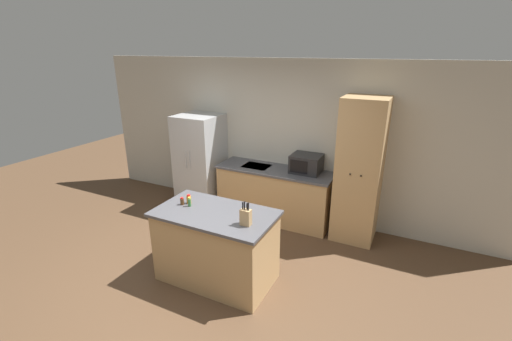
{
  "coord_description": "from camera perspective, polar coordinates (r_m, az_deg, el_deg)",
  "views": [
    {
      "loc": [
        2.07,
        -2.82,
        2.74
      ],
      "look_at": [
        -0.01,
        1.4,
        1.05
      ],
      "focal_mm": 24.0,
      "sensor_mm": 36.0,
      "label": 1
    }
  ],
  "objects": [
    {
      "name": "refrigerator",
      "position": [
        6.18,
        -9.21,
        1.52
      ],
      "size": [
        0.72,
        0.74,
        1.67
      ],
      "color": "#B7BABC",
      "rests_on": "ground_plane"
    },
    {
      "name": "microwave",
      "position": [
        5.41,
        8.38,
        1.16
      ],
      "size": [
        0.46,
        0.41,
        0.28
      ],
      "color": "#232326",
      "rests_on": "back_counter"
    },
    {
      "name": "spice_bottle_short_red",
      "position": [
        4.33,
        -11.14,
        -4.71
      ],
      "size": [
        0.06,
        0.06,
        0.12
      ],
      "color": "orange",
      "rests_on": "kitchen_island"
    },
    {
      "name": "kitchen_island",
      "position": [
        4.31,
        -6.64,
        -12.35
      ],
      "size": [
        1.43,
        0.81,
        0.92
      ],
      "color": "tan",
      "rests_on": "ground_plane"
    },
    {
      "name": "spice_bottle_tall_dark",
      "position": [
        4.32,
        -12.22,
        -5.04
      ],
      "size": [
        0.05,
        0.05,
        0.09
      ],
      "color": "#563319",
      "rests_on": "kitchen_island"
    },
    {
      "name": "fire_extinguisher",
      "position": [
        6.68,
        -12.92,
        -3.38
      ],
      "size": [
        0.13,
        0.13,
        0.39
      ],
      "color": "red",
      "rests_on": "ground_plane"
    },
    {
      "name": "ground_plane",
      "position": [
        4.45,
        -8.29,
        -18.55
      ],
      "size": [
        14.0,
        14.0,
        0.0
      ],
      "primitive_type": "plane",
      "color": "brown"
    },
    {
      "name": "spice_bottle_amber_oil",
      "position": [
        4.25,
        -11.04,
        -5.18
      ],
      "size": [
        0.04,
        0.04,
        0.12
      ],
      "color": "#337033",
      "rests_on": "kitchen_island"
    },
    {
      "name": "pantry_cabinet",
      "position": [
        5.16,
        16.84,
        -0.1
      ],
      "size": [
        0.61,
        0.62,
        2.13
      ],
      "color": "tan",
      "rests_on": "ground_plane"
    },
    {
      "name": "wall_back",
      "position": [
        5.74,
        4.24,
        5.15
      ],
      "size": [
        7.2,
        0.06,
        2.6
      ],
      "color": "beige",
      "rests_on": "ground_plane"
    },
    {
      "name": "back_counter",
      "position": [
        5.72,
        3.11,
        -3.92
      ],
      "size": [
        1.92,
        0.64,
        0.89
      ],
      "color": "tan",
      "rests_on": "ground_plane"
    },
    {
      "name": "knife_block",
      "position": [
        3.74,
        -1.72,
        -7.71
      ],
      "size": [
        0.12,
        0.08,
        0.28
      ],
      "color": "tan",
      "rests_on": "kitchen_island"
    }
  ]
}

